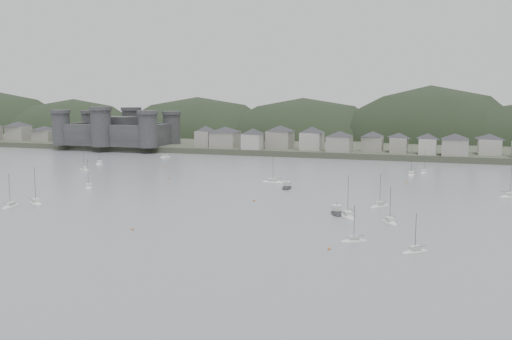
% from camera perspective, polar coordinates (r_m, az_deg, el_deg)
% --- Properties ---
extents(ground, '(900.00, 900.00, 0.00)m').
position_cam_1_polar(ground, '(124.18, -11.14, -7.05)').
color(ground, slate).
rests_on(ground, ground).
extents(far_shore_land, '(900.00, 250.00, 3.00)m').
position_cam_1_polar(far_shore_land, '(404.79, 9.96, 3.22)').
color(far_shore_land, '#383D2D').
rests_on(far_shore_land, ground).
extents(forested_ridge, '(851.55, 103.94, 102.57)m').
position_cam_1_polar(forested_ridge, '(380.03, 10.05, 1.01)').
color(forested_ridge, black).
rests_on(forested_ridge, ground).
extents(castle, '(66.00, 43.00, 20.00)m').
position_cam_1_polar(castle, '(336.87, -13.86, 3.89)').
color(castle, '#303032').
rests_on(castle, far_shore_land).
extents(waterfront_town, '(451.48, 28.46, 12.92)m').
position_cam_1_polar(waterfront_town, '(288.58, 16.61, 2.77)').
color(waterfront_town, gray).
rests_on(waterfront_town, far_shore_land).
extents(moored_fleet, '(256.74, 174.11, 12.75)m').
position_cam_1_polar(moored_fleet, '(184.83, -1.51, -2.07)').
color(moored_fleet, silver).
rests_on(moored_fleet, ground).
extents(motor_launch_near, '(5.08, 8.64, 3.94)m').
position_cam_1_polar(motor_launch_near, '(150.85, 8.15, -4.28)').
color(motor_launch_near, black).
rests_on(motor_launch_near, ground).
extents(motor_launch_far, '(4.21, 8.90, 4.03)m').
position_cam_1_polar(motor_launch_far, '(190.29, 3.13, -1.76)').
color(motor_launch_far, black).
rests_on(motor_launch_far, ground).
extents(mooring_buoys, '(157.24, 108.54, 0.70)m').
position_cam_1_polar(mooring_buoys, '(170.76, -2.60, -2.88)').
color(mooring_buoys, '#C27A40').
rests_on(mooring_buoys, ground).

